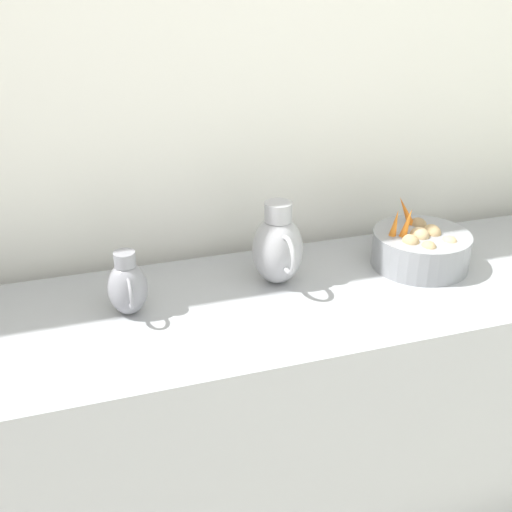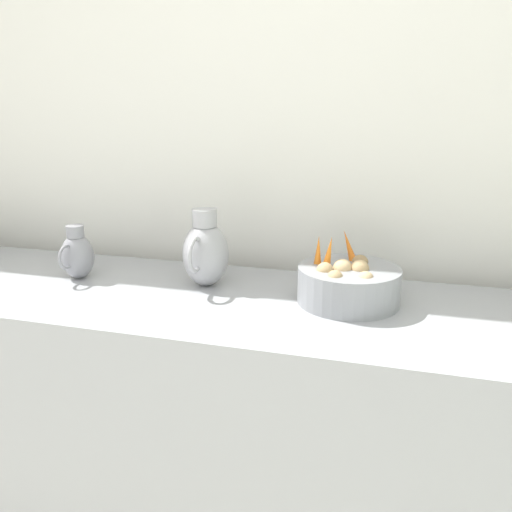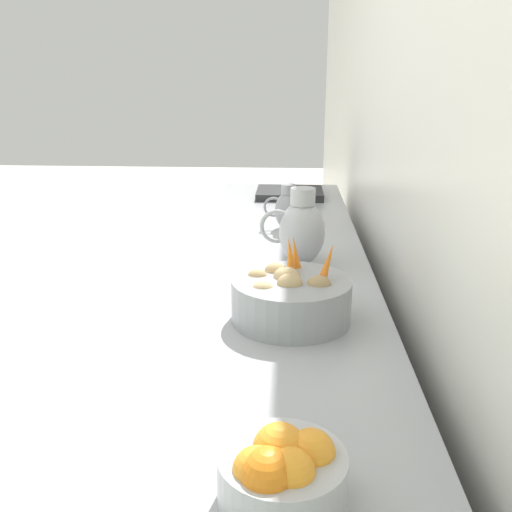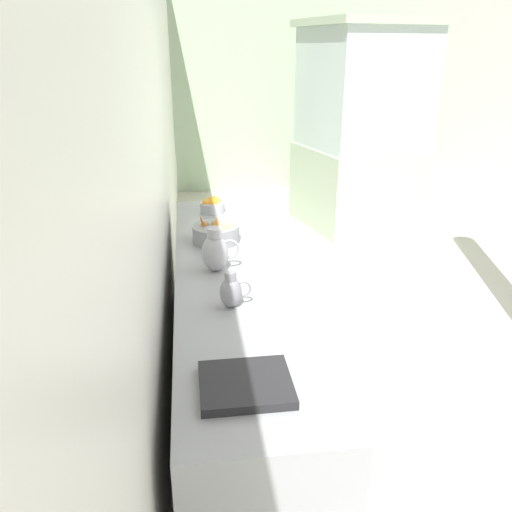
# 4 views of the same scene
# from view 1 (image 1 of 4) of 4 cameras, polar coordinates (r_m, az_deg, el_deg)

# --- Properties ---
(tile_wall_left) EXTENTS (0.10, 8.83, 3.00)m
(tile_wall_left) POSITION_cam_1_polar(r_m,az_deg,el_deg) (2.17, 12.00, 18.68)
(tile_wall_left) COLOR white
(tile_wall_left) RESTS_ON ground_plane
(prep_counter) EXTENTS (0.64, 2.89, 0.87)m
(prep_counter) POSITION_cam_1_polar(r_m,az_deg,el_deg) (2.04, 2.35, -14.38)
(prep_counter) COLOR #9EA0A5
(prep_counter) RESTS_ON ground_plane
(vegetable_colander) EXTENTS (0.30, 0.30, 0.20)m
(vegetable_colander) POSITION_cam_1_polar(r_m,az_deg,el_deg) (2.01, 14.87, 0.71)
(vegetable_colander) COLOR gray
(vegetable_colander) RESTS_ON prep_counter
(metal_pitcher_tall) EXTENTS (0.21, 0.15, 0.25)m
(metal_pitcher_tall) POSITION_cam_1_polar(r_m,az_deg,el_deg) (1.82, 2.03, 0.80)
(metal_pitcher_tall) COLOR #A3A3A8
(metal_pitcher_tall) RESTS_ON prep_counter
(metal_pitcher_short) EXTENTS (0.15, 0.11, 0.18)m
(metal_pitcher_short) POSITION_cam_1_polar(r_m,az_deg,el_deg) (1.71, -11.73, -2.75)
(metal_pitcher_short) COLOR gray
(metal_pitcher_short) RESTS_ON prep_counter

